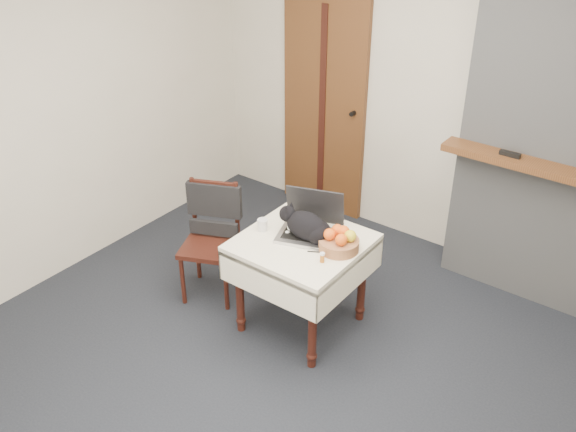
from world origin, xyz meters
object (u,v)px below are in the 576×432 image
Objects in this scene: laptop at (311,223)px; cat at (308,227)px; chair at (212,223)px; side_table at (302,255)px; pill_bottle at (322,257)px; door at (324,104)px; fruit_basket at (339,241)px; cream_jar at (263,225)px.

laptop is 1.05× the size of cat.
laptop is 0.55× the size of chair.
side_table is at bearing -126.55° from cat.
laptop is at bearing 136.63° from pill_bottle.
chair is at bearing -87.31° from door.
cat is (0.03, -0.08, 0.02)m from laptop.
laptop is 0.35m from pill_bottle.
cat is 0.23m from fruit_basket.
door is 1.66m from laptop.
fruit_basket is at bearing -31.34° from laptop.
laptop reaches higher than side_table.
door is at bearing 119.54° from side_table.
side_table is at bearing -167.67° from fruit_basket.
chair reaches higher than pill_bottle.
door is at bearing 117.31° from cat.
cat is at bearing 144.16° from pill_bottle.
chair is at bearing 176.44° from cream_jar.
pill_bottle is 0.25× the size of fruit_basket.
door is 4.16× the size of laptop.
door is at bearing 109.94° from cream_jar.
cat reaches higher than fruit_basket.
pill_bottle is at bearing -62.46° from laptop.
cat is 0.53× the size of chair.
side_table is at bearing 152.17° from pill_bottle.
pill_bottle is (0.54, -0.08, -0.01)m from cream_jar.
fruit_basket is at bearing -52.79° from door.
door reaches higher than fruit_basket.
side_table is (0.86, -1.52, -0.41)m from door.
door is 7.67× the size of fruit_basket.
door is 4.37× the size of cat.
pill_bottle is (0.22, -0.16, -0.06)m from cat.
door reaches higher than chair.
side_table is 0.31m from fruit_basket.
laptop is (-0.01, 0.11, 0.19)m from side_table.
cat reaches higher than side_table.
pill_bottle is (0.25, -0.24, -0.04)m from laptop.
laptop is at bearing 30.19° from cream_jar.
laptop reaches higher than cream_jar.
cream_jar is at bearing -27.76° from chair.
cream_jar is 0.54m from pill_bottle.
door is 2.00m from pill_bottle.
fruit_basket is at bearing 11.17° from cream_jar.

